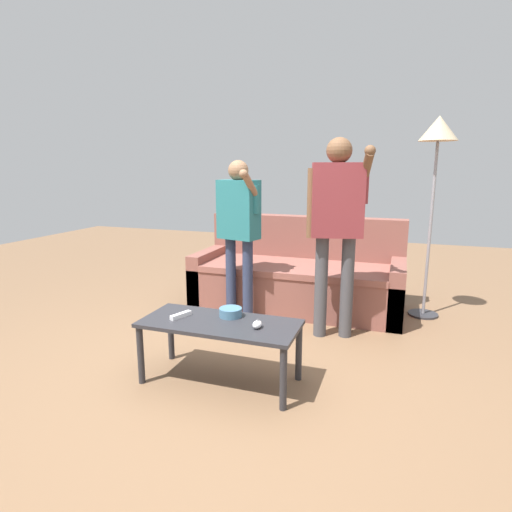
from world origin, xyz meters
The scene contains 10 objects.
ground_plane centered at (0.00, 0.00, 0.00)m, with size 12.00×12.00×0.00m, color brown.
couch centered at (0.12, 1.65, 0.30)m, with size 2.09×0.89×0.91m.
coffee_table centered at (0.01, -0.10, 0.37)m, with size 1.05×0.46×0.42m.
snack_bowl centered at (0.04, 0.02, 0.45)m, with size 0.15×0.15×0.06m, color teal.
game_remote_nunchuk centered at (0.28, -0.12, 0.45)m, with size 0.06×0.09×0.05m.
floor_lamp centered at (1.36, 1.74, 1.62)m, with size 0.34×0.34×1.87m.
player_right centered at (0.60, 0.94, 1.04)m, with size 0.52×0.33×1.65m.
player_left centered at (-0.31, 1.07, 0.93)m, with size 0.43×0.40×1.48m.
game_remote_wand_near centered at (-0.02, 0.03, 0.44)m, with size 0.12×0.15×0.03m.
game_remote_wand_far centered at (-0.27, -0.11, 0.44)m, with size 0.09×0.16×0.03m.
Camera 1 is at (1.09, -2.49, 1.42)m, focal length 29.51 mm.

